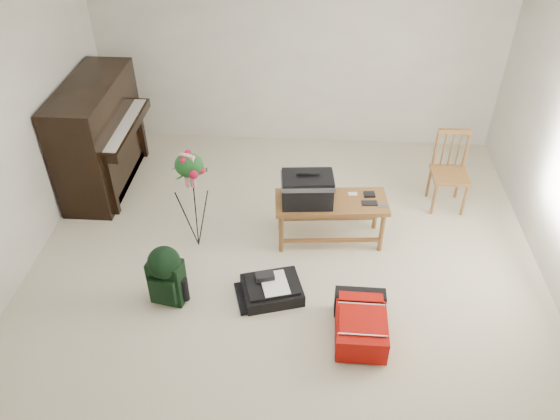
# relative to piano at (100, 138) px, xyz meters

# --- Properties ---
(floor) EXTENTS (5.00, 5.50, 0.01)m
(floor) POSITION_rel_piano_xyz_m (2.19, -1.60, -0.60)
(floor) COLOR beige
(floor) RESTS_ON ground
(ceiling) EXTENTS (5.00, 5.50, 0.01)m
(ceiling) POSITION_rel_piano_xyz_m (2.19, -1.60, 1.90)
(ceiling) COLOR white
(ceiling) RESTS_ON wall_back
(wall_back) EXTENTS (5.00, 0.04, 2.50)m
(wall_back) POSITION_rel_piano_xyz_m (2.19, 1.15, 0.65)
(wall_back) COLOR silver
(wall_back) RESTS_ON floor
(piano) EXTENTS (0.71, 1.50, 1.25)m
(piano) POSITION_rel_piano_xyz_m (0.00, 0.00, 0.00)
(piano) COLOR black
(piano) RESTS_ON floor
(bench) EXTENTS (1.15, 0.54, 0.86)m
(bench) POSITION_rel_piano_xyz_m (2.45, -0.91, 0.01)
(bench) COLOR olive
(bench) RESTS_ON floor
(dining_chair) EXTENTS (0.39, 0.39, 0.88)m
(dining_chair) POSITION_rel_piano_xyz_m (3.92, -0.19, -0.17)
(dining_chair) COLOR olive
(dining_chair) RESTS_ON floor
(red_suitcase) EXTENTS (0.44, 0.64, 0.27)m
(red_suitcase) POSITION_rel_piano_xyz_m (2.88, -2.10, -0.46)
(red_suitcase) COLOR #B60708
(red_suitcase) RESTS_ON floor
(black_duffel) EXTENTS (0.63, 0.56, 0.22)m
(black_duffel) POSITION_rel_piano_xyz_m (2.09, -1.73, -0.52)
(black_duffel) COLOR black
(black_duffel) RESTS_ON floor
(green_backpack) EXTENTS (0.33, 0.31, 0.60)m
(green_backpack) POSITION_rel_piano_xyz_m (1.15, -1.84, -0.27)
(green_backpack) COLOR black
(green_backpack) RESTS_ON floor
(flower_stand) EXTENTS (0.46, 0.46, 1.13)m
(flower_stand) POSITION_rel_piano_xyz_m (1.28, -1.07, -0.05)
(flower_stand) COLOR black
(flower_stand) RESTS_ON floor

